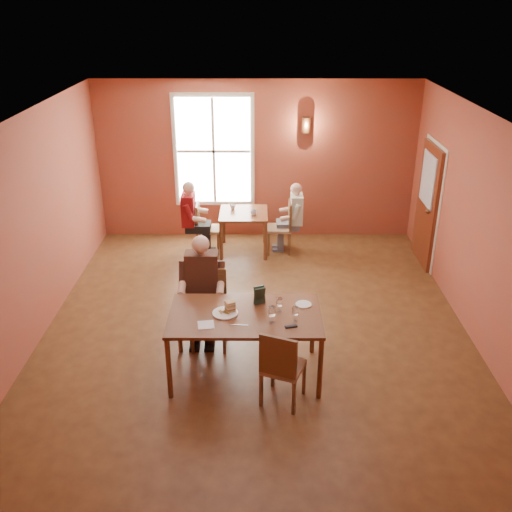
{
  "coord_description": "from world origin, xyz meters",
  "views": [
    {
      "loc": [
        0.02,
        -7.01,
        4.39
      ],
      "look_at": [
        0.0,
        0.2,
        1.05
      ],
      "focal_mm": 40.0,
      "sensor_mm": 36.0,
      "label": 1
    }
  ],
  "objects_px": {
    "chair_diner_main": "(209,311)",
    "main_table": "(245,344)",
    "chair_empty": "(283,365)",
    "diner_white": "(281,220)",
    "diner_main": "(208,299)",
    "second_table": "(244,232)",
    "chair_diner_white": "(279,227)",
    "diner_maroon": "(206,218)",
    "chair_diner_maroon": "(208,228)"
  },
  "relations": [
    {
      "from": "chair_diner_main",
      "to": "main_table",
      "type": "bearing_deg",
      "value": 127.57
    },
    {
      "from": "chair_empty",
      "to": "diner_white",
      "type": "xyz_separation_m",
      "value": [
        0.12,
        4.29,
        0.13
      ]
    },
    {
      "from": "diner_main",
      "to": "second_table",
      "type": "bearing_deg",
      "value": -97.14
    },
    {
      "from": "diner_main",
      "to": "chair_diner_white",
      "type": "height_order",
      "value": "diner_main"
    },
    {
      "from": "chair_diner_white",
      "to": "diner_maroon",
      "type": "relative_size",
      "value": 0.73
    },
    {
      "from": "chair_diner_main",
      "to": "chair_empty",
      "type": "bearing_deg",
      "value": 129.13
    },
    {
      "from": "chair_diner_maroon",
      "to": "main_table",
      "type": "bearing_deg",
      "value": 11.34
    },
    {
      "from": "main_table",
      "to": "diner_maroon",
      "type": "xyz_separation_m",
      "value": [
        -0.79,
        3.77,
        0.23
      ]
    },
    {
      "from": "chair_empty",
      "to": "second_table",
      "type": "height_order",
      "value": "chair_empty"
    },
    {
      "from": "chair_diner_white",
      "to": "diner_maroon",
      "type": "distance_m",
      "value": 1.34
    },
    {
      "from": "main_table",
      "to": "chair_diner_maroon",
      "type": "distance_m",
      "value": 3.84
    },
    {
      "from": "diner_main",
      "to": "diner_maroon",
      "type": "relative_size",
      "value": 1.09
    },
    {
      "from": "diner_main",
      "to": "chair_diner_main",
      "type": "bearing_deg",
      "value": -90.0
    },
    {
      "from": "chair_diner_white",
      "to": "chair_diner_maroon",
      "type": "bearing_deg",
      "value": 90.0
    },
    {
      "from": "diner_white",
      "to": "diner_maroon",
      "type": "xyz_separation_m",
      "value": [
        -1.36,
        0.0,
        0.04
      ]
    },
    {
      "from": "diner_white",
      "to": "chair_diner_maroon",
      "type": "bearing_deg",
      "value": 90.0
    },
    {
      "from": "diner_main",
      "to": "second_table",
      "type": "xyz_separation_m",
      "value": [
        0.39,
        3.15,
        -0.34
      ]
    },
    {
      "from": "chair_diner_white",
      "to": "chair_diner_maroon",
      "type": "height_order",
      "value": "chair_diner_white"
    },
    {
      "from": "chair_diner_white",
      "to": "diner_maroon",
      "type": "bearing_deg",
      "value": 90.0
    },
    {
      "from": "chair_diner_white",
      "to": "chair_diner_maroon",
      "type": "xyz_separation_m",
      "value": [
        -1.3,
        0.0,
        -0.02
      ]
    },
    {
      "from": "diner_white",
      "to": "second_table",
      "type": "bearing_deg",
      "value": 90.0
    },
    {
      "from": "main_table",
      "to": "second_table",
      "type": "distance_m",
      "value": 3.77
    },
    {
      "from": "chair_diner_maroon",
      "to": "diner_maroon",
      "type": "bearing_deg",
      "value": -90.0
    },
    {
      "from": "diner_main",
      "to": "chair_empty",
      "type": "relative_size",
      "value": 1.46
    },
    {
      "from": "second_table",
      "to": "chair_diner_maroon",
      "type": "distance_m",
      "value": 0.65
    },
    {
      "from": "chair_empty",
      "to": "diner_white",
      "type": "bearing_deg",
      "value": 109.76
    },
    {
      "from": "diner_main",
      "to": "diner_maroon",
      "type": "bearing_deg",
      "value": -84.82
    },
    {
      "from": "chair_empty",
      "to": "diner_white",
      "type": "distance_m",
      "value": 4.29
    },
    {
      "from": "diner_white",
      "to": "chair_empty",
      "type": "bearing_deg",
      "value": 178.33
    },
    {
      "from": "second_table",
      "to": "diner_white",
      "type": "distance_m",
      "value": 0.72
    },
    {
      "from": "chair_diner_maroon",
      "to": "diner_white",
      "type": "bearing_deg",
      "value": 90.0
    },
    {
      "from": "diner_main",
      "to": "diner_maroon",
      "type": "distance_m",
      "value": 3.16
    },
    {
      "from": "diner_white",
      "to": "chair_diner_white",
      "type": "bearing_deg",
      "value": 90.0
    },
    {
      "from": "diner_main",
      "to": "diner_white",
      "type": "height_order",
      "value": "diner_main"
    },
    {
      "from": "main_table",
      "to": "diner_main",
      "type": "xyz_separation_m",
      "value": [
        -0.5,
        0.62,
        0.29
      ]
    },
    {
      "from": "chair_diner_main",
      "to": "chair_diner_white",
      "type": "height_order",
      "value": "chair_diner_main"
    },
    {
      "from": "chair_empty",
      "to": "chair_diner_white",
      "type": "xyz_separation_m",
      "value": [
        0.09,
        4.29,
        -0.01
      ]
    },
    {
      "from": "chair_diner_main",
      "to": "chair_diner_white",
      "type": "bearing_deg",
      "value": -108.52
    },
    {
      "from": "diner_white",
      "to": "diner_main",
      "type": "bearing_deg",
      "value": 161.16
    },
    {
      "from": "diner_white",
      "to": "diner_maroon",
      "type": "distance_m",
      "value": 1.36
    },
    {
      "from": "diner_main",
      "to": "second_table",
      "type": "distance_m",
      "value": 3.19
    },
    {
      "from": "chair_diner_main",
      "to": "second_table",
      "type": "bearing_deg",
      "value": -97.21
    },
    {
      "from": "diner_maroon",
      "to": "chair_diner_white",
      "type": "bearing_deg",
      "value": 90.0
    },
    {
      "from": "chair_diner_white",
      "to": "second_table",
      "type": "bearing_deg",
      "value": 90.0
    },
    {
      "from": "main_table",
      "to": "chair_diner_maroon",
      "type": "xyz_separation_m",
      "value": [
        -0.76,
        3.77,
        0.03
      ]
    },
    {
      "from": "second_table",
      "to": "chair_diner_white",
      "type": "relative_size",
      "value": 0.9
    },
    {
      "from": "diner_main",
      "to": "diner_white",
      "type": "relative_size",
      "value": 1.16
    },
    {
      "from": "diner_main",
      "to": "diner_maroon",
      "type": "height_order",
      "value": "diner_main"
    },
    {
      "from": "diner_main",
      "to": "diner_white",
      "type": "xyz_separation_m",
      "value": [
        1.07,
        3.15,
        -0.1
      ]
    },
    {
      "from": "chair_diner_main",
      "to": "chair_empty",
      "type": "xyz_separation_m",
      "value": [
        0.95,
        -1.17,
        -0.03
      ]
    }
  ]
}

